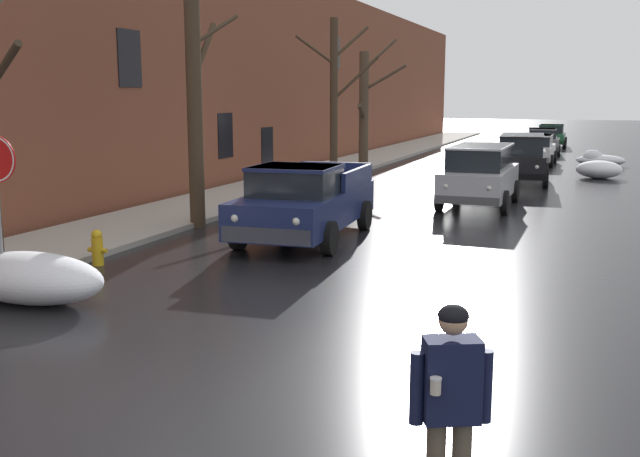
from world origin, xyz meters
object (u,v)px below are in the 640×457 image
at_px(suv_silver_parked_kerbside_close, 480,173).
at_px(sedan_white_parked_far_down_block, 535,149).
at_px(suv_black_parked_kerbside_mid, 521,157).
at_px(pickup_truck_darkblue_approaching_near_lane, 304,202).
at_px(bare_tree_mid_block, 335,96).
at_px(fire_hydrant, 97,247).
at_px(bare_tree_far_down_block, 365,110).
at_px(bare_tree_second_along_sidewalk, 195,78).
at_px(pedestrian_with_coffee, 451,398).
at_px(sedan_green_at_far_intersection, 551,135).
at_px(sedan_grey_queued_behind_truck, 542,140).

bearing_deg(suv_silver_parked_kerbside_close, sedan_white_parked_far_down_block, 88.08).
xyz_separation_m(suv_black_parked_kerbside_mid, sedan_white_parked_far_down_block, (-0.08, 7.99, -0.23)).
relative_size(pickup_truck_darkblue_approaching_near_lane, sedan_white_parked_far_down_block, 1.22).
distance_m(bare_tree_mid_block, fire_hydrant, 15.13).
xyz_separation_m(bare_tree_far_down_block, fire_hydrant, (0.26, -18.65, -2.30)).
xyz_separation_m(bare_tree_second_along_sidewalk, pedestrian_with_coffee, (8.40, -11.05, -2.66)).
xyz_separation_m(suv_silver_parked_kerbside_close, sedan_green_at_far_intersection, (0.47, 27.52, -0.24)).
height_order(bare_tree_far_down_block, sedan_grey_queued_behind_truck, bare_tree_far_down_block).
height_order(bare_tree_second_along_sidewalk, pedestrian_with_coffee, bare_tree_second_along_sidewalk).
xyz_separation_m(bare_tree_second_along_sidewalk, bare_tree_mid_block, (0.05, 10.29, -0.46)).
bearing_deg(pickup_truck_darkblue_approaching_near_lane, bare_tree_far_down_block, 101.76).
height_order(pickup_truck_darkblue_approaching_near_lane, sedan_green_at_far_intersection, pickup_truck_darkblue_approaching_near_lane).
xyz_separation_m(bare_tree_second_along_sidewalk, sedan_grey_queued_behind_truck, (6.43, 27.57, -2.94)).
distance_m(sedan_grey_queued_behind_truck, sedan_green_at_far_intersection, 5.89).
xyz_separation_m(pedestrian_with_coffee, fire_hydrant, (-8.08, 6.49, -0.68)).
bearing_deg(suv_silver_parked_kerbside_close, pickup_truck_darkblue_approaching_near_lane, -114.02).
height_order(sedan_grey_queued_behind_truck, pedestrian_with_coffee, pedestrian_with_coffee).
relative_size(bare_tree_mid_block, sedan_green_at_far_intersection, 1.44).
height_order(bare_tree_second_along_sidewalk, sedan_white_parked_far_down_block, bare_tree_second_along_sidewalk).
bearing_deg(pedestrian_with_coffee, bare_tree_mid_block, 111.36).
xyz_separation_m(sedan_green_at_far_intersection, pedestrian_with_coffee, (1.80, -44.52, 0.28)).
xyz_separation_m(suv_black_parked_kerbside_mid, sedan_green_at_far_intersection, (-0.10, 20.92, -0.23)).
bearing_deg(suv_black_parked_kerbside_mid, fire_hydrant, -110.45).
distance_m(sedan_grey_queued_behind_truck, fire_hydrant, 32.71).
bearing_deg(bare_tree_far_down_block, sedan_green_at_far_intersection, 71.35).
height_order(sedan_white_parked_far_down_block, fire_hydrant, sedan_white_parked_far_down_block).
height_order(bare_tree_second_along_sidewalk, fire_hydrant, bare_tree_second_along_sidewalk).
bearing_deg(suv_silver_parked_kerbside_close, fire_hydrant, -118.94).
distance_m(bare_tree_mid_block, sedan_white_parked_far_down_block, 12.41).
xyz_separation_m(bare_tree_second_along_sidewalk, sedan_green_at_far_intersection, (6.60, 33.46, -2.94)).
bearing_deg(fire_hydrant, bare_tree_mid_block, 91.05).
xyz_separation_m(pickup_truck_darkblue_approaching_near_lane, suv_black_parked_kerbside_mid, (3.55, 13.29, 0.10)).
bearing_deg(suv_black_parked_kerbside_mid, bare_tree_far_down_block, 166.89).
height_order(bare_tree_mid_block, pedestrian_with_coffee, bare_tree_mid_block).
xyz_separation_m(sedan_white_parked_far_down_block, sedan_green_at_far_intersection, (-0.02, 12.93, -0.00)).
distance_m(suv_silver_parked_kerbside_close, sedan_white_parked_far_down_block, 14.60).
relative_size(bare_tree_second_along_sidewalk, pickup_truck_darkblue_approaching_near_lane, 1.29).
xyz_separation_m(pickup_truck_darkblue_approaching_near_lane, pedestrian_with_coffee, (5.25, -10.31, 0.15)).
xyz_separation_m(bare_tree_second_along_sidewalk, suv_black_parked_kerbside_mid, (6.70, 12.55, -2.71)).
xyz_separation_m(suv_silver_parked_kerbside_close, sedan_grey_queued_behind_truck, (0.30, 21.63, -0.23)).
height_order(suv_silver_parked_kerbside_close, sedan_grey_queued_behind_truck, suv_silver_parked_kerbside_close).
height_order(suv_silver_parked_kerbside_close, sedan_green_at_far_intersection, suv_silver_parked_kerbside_close).
height_order(bare_tree_mid_block, sedan_green_at_far_intersection, bare_tree_mid_block).
distance_m(bare_tree_second_along_sidewalk, sedan_grey_queued_behind_truck, 28.47).
distance_m(bare_tree_second_along_sidewalk, suv_silver_parked_kerbside_close, 8.96).
xyz_separation_m(bare_tree_mid_block, sedan_white_parked_far_down_block, (6.57, 10.24, -2.48)).
xyz_separation_m(bare_tree_far_down_block, sedan_grey_queued_behind_truck, (6.37, 13.48, -1.91)).
relative_size(sedan_white_parked_far_down_block, fire_hydrant, 6.20).
relative_size(suv_black_parked_kerbside_mid, sedan_grey_queued_behind_truck, 1.04).
distance_m(bare_tree_mid_block, pedestrian_with_coffee, 23.03).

